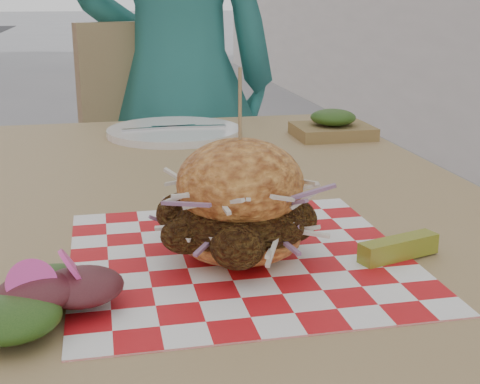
{
  "coord_description": "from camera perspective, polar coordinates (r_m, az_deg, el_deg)",
  "views": [
    {
      "loc": [
        -0.04,
        -1.09,
        1.03
      ],
      "look_at": [
        0.1,
        -0.43,
        0.82
      ],
      "focal_mm": 50.0,
      "sensor_mm": 36.0,
      "label": 1
    }
  ],
  "objects": [
    {
      "name": "pickle_spear",
      "position": [
        0.74,
        13.38,
        -4.67
      ],
      "size": [
        0.1,
        0.05,
        0.02
      ],
      "primitive_type": "cube",
      "rotation": [
        0.0,
        0.0,
        0.29
      ],
      "color": "olive",
      "rests_on": "paper_liner"
    },
    {
      "name": "place_setting",
      "position": [
        1.36,
        -5.64,
        5.16
      ],
      "size": [
        0.27,
        0.27,
        0.02
      ],
      "color": "white",
      "rests_on": "patio_table"
    },
    {
      "name": "patio_chair",
      "position": [
        1.9,
        -8.2,
        2.03
      ],
      "size": [
        0.54,
        0.54,
        0.95
      ],
      "rotation": [
        0.0,
        0.0,
        0.33
      ],
      "color": "tan",
      "rests_on": "ground"
    },
    {
      "name": "paper_liner",
      "position": [
        0.73,
        -0.0,
        -5.6
      ],
      "size": [
        0.36,
        0.36,
        0.0
      ],
      "primitive_type": "cube",
      "color": "red",
      "rests_on": "patio_table"
    },
    {
      "name": "diner",
      "position": [
        1.92,
        -5.27,
        9.4
      ],
      "size": [
        0.6,
        0.43,
        1.57
      ],
      "primitive_type": "imported",
      "rotation": [
        0.0,
        0.0,
        3.05
      ],
      "color": "#28746F",
      "rests_on": "ground"
    },
    {
      "name": "patio_table",
      "position": [
        0.98,
        -2.64,
        -4.63
      ],
      "size": [
        0.8,
        1.2,
        0.75
      ],
      "color": "tan",
      "rests_on": "ground"
    },
    {
      "name": "side_salad",
      "position": [
        0.62,
        -15.28,
        -8.92
      ],
      "size": [
        0.14,
        0.14,
        0.05
      ],
      "color": "#3F1419",
      "rests_on": "patio_table"
    },
    {
      "name": "kraft_tray",
      "position": [
        1.34,
        7.92,
        5.6
      ],
      "size": [
        0.15,
        0.12,
        0.06
      ],
      "color": "olive",
      "rests_on": "patio_table"
    },
    {
      "name": "sandwich",
      "position": [
        0.71,
        -0.0,
        -1.3
      ],
      "size": [
        0.18,
        0.18,
        0.2
      ],
      "color": "#E69641",
      "rests_on": "paper_liner"
    }
  ]
}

